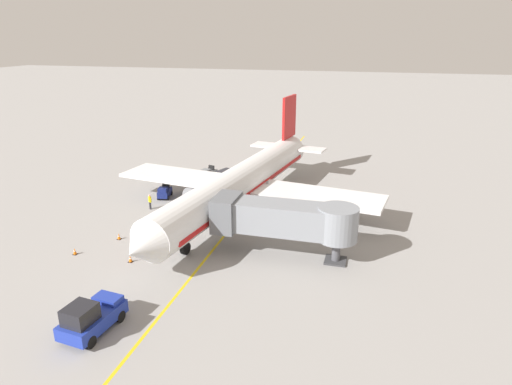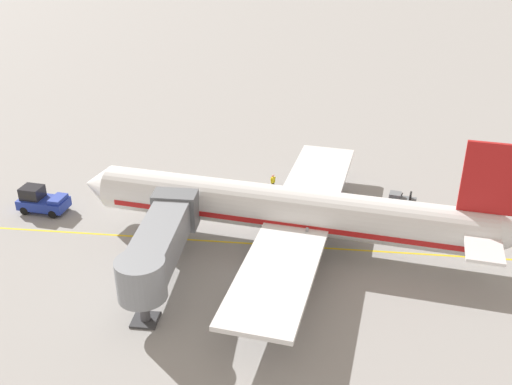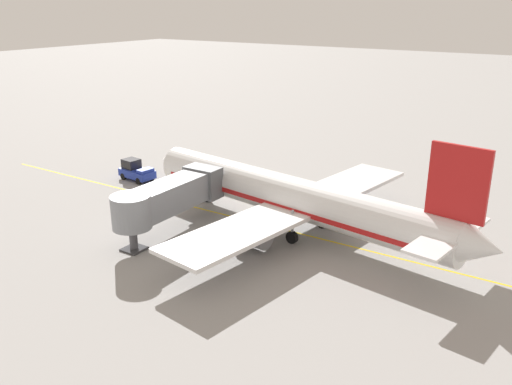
{
  "view_description": "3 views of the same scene",
  "coord_description": "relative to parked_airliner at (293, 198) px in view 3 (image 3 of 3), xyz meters",
  "views": [
    {
      "loc": [
        -13.28,
        43.46,
        18.23
      ],
      "look_at": [
        -2.54,
        4.03,
        3.87
      ],
      "focal_mm": 31.7,
      "sensor_mm": 36.0,
      "label": 1
    },
    {
      "loc": [
        -41.81,
        -2.57,
        26.17
      ],
      "look_at": [
        1.38,
        2.46,
        4.13
      ],
      "focal_mm": 41.35,
      "sensor_mm": 36.0,
      "label": 2
    },
    {
      "loc": [
        -40.48,
        -23.13,
        20.08
      ],
      "look_at": [
        1.95,
        4.53,
        2.25
      ],
      "focal_mm": 38.11,
      "sensor_mm": 36.0,
      "label": 3
    }
  ],
  "objects": [
    {
      "name": "ground_plane",
      "position": [
        -0.33,
        0.59,
        -3.19
      ],
      "size": [
        400.0,
        400.0,
        0.0
      ],
      "primitive_type": "plane",
      "color": "gray"
    },
    {
      "name": "gate_lead_in_line",
      "position": [
        -0.33,
        0.59,
        -3.18
      ],
      "size": [
        0.24,
        80.0,
        0.01
      ],
      "primitive_type": "cube",
      "color": "gold",
      "rests_on": "ground"
    },
    {
      "name": "parked_airliner",
      "position": [
        0.0,
        0.0,
        0.0
      ],
      "size": [
        30.44,
        37.29,
        10.63
      ],
      "color": "white",
      "rests_on": "ground"
    },
    {
      "name": "jet_bridge",
      "position": [
        -6.54,
        9.28,
        0.27
      ],
      "size": [
        12.33,
        3.5,
        4.98
      ],
      "color": "gray",
      "rests_on": "ground"
    },
    {
      "name": "pushback_tractor",
      "position": [
        3.08,
        23.09,
        -2.09
      ],
      "size": [
        2.69,
        4.62,
        2.4
      ],
      "color": "#1E339E",
      "rests_on": "ground"
    },
    {
      "name": "baggage_tug_lead",
      "position": [
        9.91,
        -1.37,
        -2.47
      ],
      "size": [
        1.7,
        2.69,
        1.62
      ],
      "color": "navy",
      "rests_on": "ground"
    },
    {
      "name": "baggage_tug_trailing",
      "position": [
        7.63,
        -9.8,
        -2.47
      ],
      "size": [
        1.75,
        2.7,
        1.62
      ],
      "color": "slate",
      "rests_on": "ground"
    },
    {
      "name": "baggage_cart_front",
      "position": [
        6.27,
        -3.22,
        -2.24
      ],
      "size": [
        2.0,
        2.95,
        1.58
      ],
      "color": "#4C4C51",
      "rests_on": "ground"
    },
    {
      "name": "baggage_cart_second_in_train",
      "position": [
        5.9,
        -5.92,
        -2.24
      ],
      "size": [
        2.0,
        2.95,
        1.58
      ],
      "color": "#4C4C51",
      "rests_on": "ground"
    },
    {
      "name": "baggage_cart_third_in_train",
      "position": [
        5.07,
        -9.09,
        -2.24
      ],
      "size": [
        2.0,
        2.95,
        1.58
      ],
      "color": "#4C4C51",
      "rests_on": "ground"
    },
    {
      "name": "ground_crew_wing_walker",
      "position": [
        9.8,
        2.39,
        -2.23
      ],
      "size": [
        0.61,
        0.53,
        1.69
      ],
      "color": "#232328",
      "rests_on": "ground"
    },
    {
      "name": "safety_cone_nose_left",
      "position": [
        11.02,
        13.97,
        -2.9
      ],
      "size": [
        0.36,
        0.36,
        0.59
      ],
      "color": "black",
      "rests_on": "ground"
    },
    {
      "name": "safety_cone_nose_right",
      "position": [
        5.62,
        13.93,
        -2.9
      ],
      "size": [
        0.36,
        0.36,
        0.59
      ],
      "color": "black",
      "rests_on": "ground"
    },
    {
      "name": "safety_cone_wing_tip",
      "position": [
        8.97,
        10.2,
        -2.9
      ],
      "size": [
        0.36,
        0.36,
        0.59
      ],
      "color": "black",
      "rests_on": "ground"
    }
  ]
}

